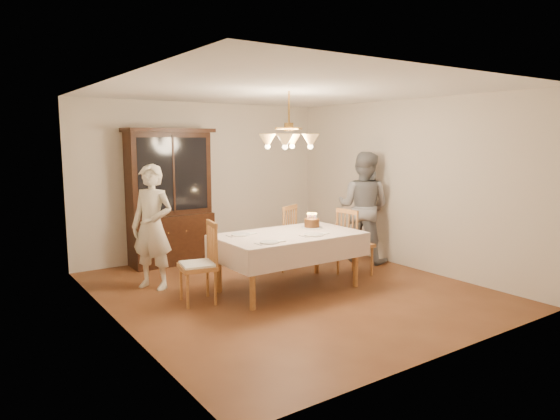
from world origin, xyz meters
TOP-DOWN VIEW (x-y plane):
  - ground at (0.00, 0.00)m, footprint 5.00×5.00m
  - room_shell at (0.00, 0.00)m, footprint 5.00×5.00m
  - dining_table at (0.00, 0.00)m, footprint 1.90×1.10m
  - china_hutch at (-0.72, 2.25)m, footprint 1.38×0.54m
  - chair_far_side at (0.52, 0.95)m, footprint 0.58×0.57m
  - chair_left_end at (-1.22, 0.19)m, footprint 0.50×0.51m
  - chair_right_end at (1.20, 0.02)m, footprint 0.46×0.48m
  - elderly_woman at (-1.45, 1.09)m, footprint 0.68×0.73m
  - adult_in_grey at (1.90, 0.57)m, footprint 1.01×1.09m
  - birthday_cake at (0.51, 0.16)m, footprint 0.30×0.30m
  - place_setting_near_left at (-0.52, -0.35)m, footprint 0.38×0.23m
  - place_setting_near_right at (0.22, -0.28)m, footprint 0.41×0.26m
  - place_setting_far_left at (-0.56, 0.26)m, footprint 0.39×0.25m
  - chandelier at (-0.00, -0.00)m, footprint 0.62×0.62m

SIDE VIEW (x-z plane):
  - ground at x=0.00m, z-range 0.00..0.00m
  - chair_far_side at x=0.52m, z-range -0.06..0.94m
  - chair_right_end at x=1.20m, z-range -0.06..0.94m
  - chair_left_end at x=-1.22m, z-range -0.05..0.95m
  - dining_table at x=0.00m, z-range 0.30..1.06m
  - place_setting_near_left at x=-0.52m, z-range 0.76..0.77m
  - place_setting_far_left at x=-0.56m, z-range 0.76..0.77m
  - place_setting_near_right at x=0.22m, z-range 0.76..0.77m
  - birthday_cake at x=0.51m, z-range 0.71..0.93m
  - elderly_woman at x=-1.45m, z-range 0.00..1.67m
  - adult_in_grey at x=1.90m, z-range 0.00..1.79m
  - china_hutch at x=-0.72m, z-range -0.04..2.12m
  - room_shell at x=0.00m, z-range -0.92..4.08m
  - chandelier at x=0.00m, z-range 1.61..2.34m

